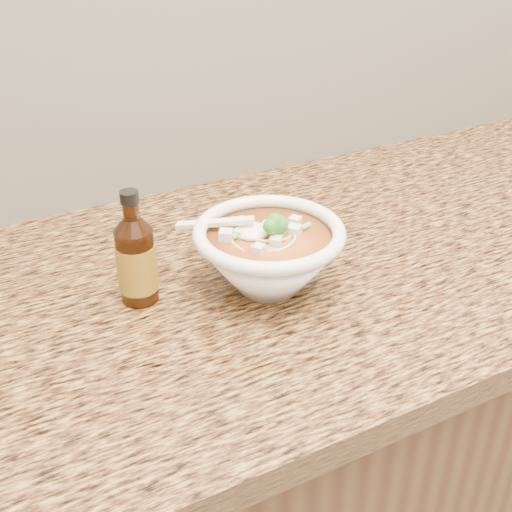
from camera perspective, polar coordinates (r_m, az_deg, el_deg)
name	(u,v)px	position (r m, az deg, el deg)	size (l,w,h in m)	color
cabinet	(322,453)	(1.31, 5.87, -17.03)	(4.00, 0.65, 0.86)	#381F11
counter_slab	(337,255)	(1.02, 7.20, 0.12)	(4.00, 0.68, 0.04)	olive
soup_bowl	(269,255)	(0.88, 1.14, 0.06)	(0.21, 0.21, 0.12)	white
hot_sauce_bottle	(136,260)	(0.86, -10.59, -0.39)	(0.06, 0.06, 0.16)	#381707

